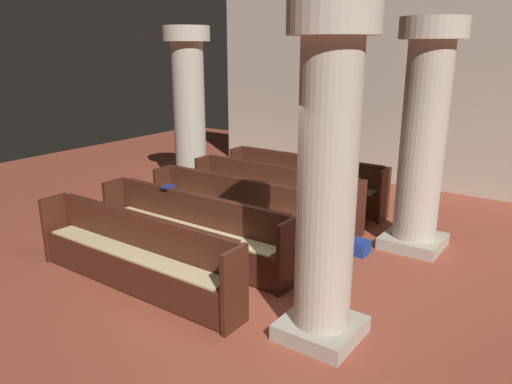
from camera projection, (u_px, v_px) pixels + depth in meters
ground_plane at (243, 285)px, 6.48m from camera, size 19.20×19.20×0.00m
back_wall at (411, 84)px, 10.58m from camera, size 10.00×0.16×4.50m
pew_row_0 at (304, 179)px, 9.66m from camera, size 3.37×0.46×0.96m
pew_row_1 at (274, 192)px, 8.82m from camera, size 3.37×0.46×0.96m
pew_row_2 at (237, 208)px, 7.97m from camera, size 3.37×0.47×0.96m
pew_row_3 at (192, 227)px, 7.12m from camera, size 3.37×0.46×0.96m
pew_row_4 at (134, 251)px, 6.27m from camera, size 3.37×0.46×0.96m
pillar_aisle_side at (423, 134)px, 7.22m from camera, size 0.95×0.95×3.43m
pillar_far_side at (189, 109)px, 10.19m from camera, size 0.95×0.95×3.43m
pillar_aisle_rear at (327, 178)px, 4.84m from camera, size 0.87×0.87×3.43m
lectern at (334, 174)px, 10.28m from camera, size 0.48×0.45×1.08m
hymn_book at (168, 186)px, 7.49m from camera, size 0.13×0.21×0.03m
kneeler_box_blue at (355, 246)px, 7.46m from camera, size 0.41×0.29×0.21m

